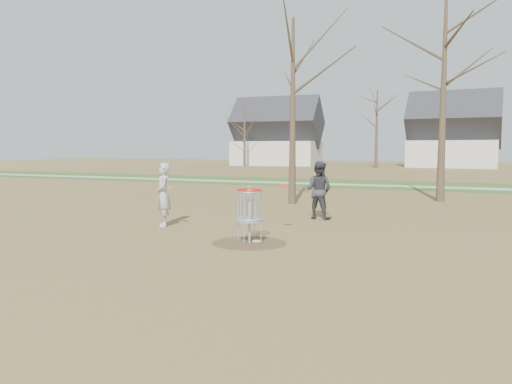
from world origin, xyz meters
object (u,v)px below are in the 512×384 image
player_throwing (319,190)px  disc_grounded (257,241)px  disc_golf_basket (249,205)px  player_standing (163,195)px

player_throwing → disc_grounded: (-0.20, -4.48, -0.91)m
disc_golf_basket → player_standing: bearing=158.3°
player_standing → player_throwing: (3.70, 3.35, 0.00)m
player_throwing → player_standing: bearing=48.2°
player_standing → player_throwing: 4.99m
player_standing → disc_grounded: (3.50, -1.13, -0.91)m
player_throwing → disc_golf_basket: size_ratio=1.38×
player_throwing → disc_grounded: size_ratio=8.47×
player_throwing → disc_grounded: bearing=93.5°
player_standing → disc_golf_basket: 3.67m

